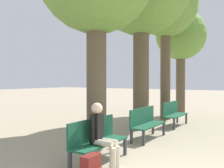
% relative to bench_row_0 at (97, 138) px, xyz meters
% --- Properties ---
extents(bench_row_0, '(0.44, 1.54, 0.89)m').
position_rel_bench_row_0_xyz_m(bench_row_0, '(0.00, 0.00, 0.00)').
color(bench_row_0, '#195138').
rests_on(bench_row_0, ground_plane).
extents(bench_row_1, '(0.44, 1.54, 0.89)m').
position_rel_bench_row_0_xyz_m(bench_row_1, '(0.00, 2.42, 0.00)').
color(bench_row_1, '#195138').
rests_on(bench_row_1, ground_plane).
extents(bench_row_2, '(0.44, 1.54, 0.89)m').
position_rel_bench_row_0_xyz_m(bench_row_2, '(0.00, 4.84, 0.00)').
color(bench_row_2, '#195138').
rests_on(bench_row_2, ground_plane).
extents(tree_row_2, '(2.75, 2.75, 6.33)m').
position_rel_bench_row_0_xyz_m(tree_row_2, '(-0.81, 6.17, 4.35)').
color(tree_row_2, brown).
rests_on(tree_row_2, ground_plane).
extents(tree_row_3, '(2.51, 2.51, 5.24)m').
position_rel_bench_row_0_xyz_m(tree_row_3, '(-0.81, 8.34, 3.39)').
color(tree_row_3, brown).
rests_on(tree_row_3, ground_plane).
extents(person_seated, '(0.60, 0.34, 1.25)m').
position_rel_bench_row_0_xyz_m(person_seated, '(0.23, -0.15, 0.16)').
color(person_seated, beige).
rests_on(person_seated, ground_plane).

